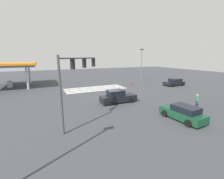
# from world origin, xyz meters

# --- Properties ---
(ground_plane) EXTENTS (110.84, 110.84, 0.00)m
(ground_plane) POSITION_xyz_m (0.00, 0.00, 0.00)
(ground_plane) COLOR #3D3F44
(crosswalk_markings) EXTENTS (11.43, 4.40, 0.01)m
(crosswalk_markings) POSITION_xyz_m (0.00, -7.37, 0.00)
(crosswalk_markings) COLOR silver
(crosswalk_markings) RESTS_ON ground_plane
(traffic_signal_mast) EXTENTS (4.19, 4.19, 6.08)m
(traffic_signal_mast) POSITION_xyz_m (6.49, 6.49, 4.51)
(traffic_signal_mast) COLOR #47474C
(traffic_signal_mast) RESTS_ON ground_plane
(car_0) EXTENTS (4.49, 2.30, 1.48)m
(car_0) POSITION_xyz_m (-16.10, -3.32, 0.70)
(car_0) COLOR black
(car_0) RESTS_ON ground_plane
(car_1) EXTENTS (4.87, 2.04, 1.70)m
(car_1) POSITION_xyz_m (0.25, 2.28, 0.75)
(car_1) COLOR black
(car_1) RESTS_ON ground_plane
(car_2) EXTENTS (2.18, 4.32, 1.46)m
(car_2) POSITION_xyz_m (-2.83, 9.95, 0.70)
(car_2) COLOR #144728
(car_2) RESTS_ON ground_plane
(gas_station_canopy) EXTENTS (9.99, 9.99, 4.83)m
(gas_station_canopy) POSITION_xyz_m (15.02, -15.67, 4.35)
(gas_station_canopy) COLOR #23519E
(gas_station_canopy) RESTS_ON ground_plane
(pedestrian) EXTENTS (0.41, 0.41, 1.59)m
(pedestrian) POSITION_xyz_m (-7.48, 7.99, 0.88)
(pedestrian) COLOR #232842
(pedestrian) RESTS_ON ground_plane
(street_light_pole_b) EXTENTS (0.80, 0.36, 7.71)m
(street_light_pole_b) POSITION_xyz_m (-11.98, -9.56, 4.64)
(street_light_pole_b) COLOR slate
(street_light_pole_b) RESTS_ON ground_plane
(fire_hydrant) EXTENTS (0.22, 0.22, 0.86)m
(fire_hydrant) POSITION_xyz_m (-7.84, -7.09, 0.43)
(fire_hydrant) COLOR red
(fire_hydrant) RESTS_ON ground_plane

